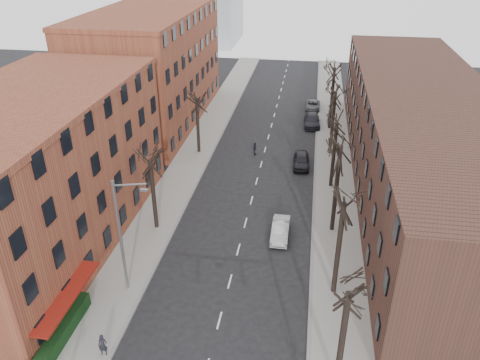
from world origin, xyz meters
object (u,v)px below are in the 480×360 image
at_px(silver_sedan, 280,230).
at_px(parked_car_near, 301,160).
at_px(parked_car_mid, 312,120).
at_px(pedestrian_a, 103,345).

relative_size(silver_sedan, parked_car_near, 0.95).
distance_m(parked_car_near, parked_car_mid, 12.60).
xyz_separation_m(parked_car_mid, pedestrian_a, (-11.70, -40.76, 0.18)).
height_order(silver_sedan, parked_car_near, parked_car_near).
xyz_separation_m(silver_sedan, pedestrian_a, (-9.63, -14.37, 0.24)).
bearing_deg(parked_car_near, pedestrian_a, -113.50).
bearing_deg(pedestrian_a, silver_sedan, 46.12).
xyz_separation_m(silver_sedan, parked_car_mid, (2.07, 26.39, 0.06)).
height_order(parked_car_near, parked_car_mid, parked_car_mid).
xyz_separation_m(silver_sedan, parked_car_near, (1.19, 13.82, 0.06)).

